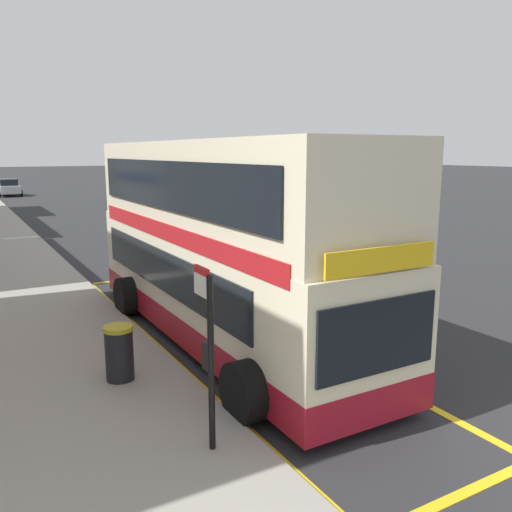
% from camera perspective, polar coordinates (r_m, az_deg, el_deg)
% --- Properties ---
extents(ground_plane, '(260.00, 260.00, 0.00)m').
position_cam_1_polar(ground_plane, '(35.62, -17.43, 3.90)').
color(ground_plane, '#28282B').
extents(double_decker_bus, '(3.19, 10.13, 4.40)m').
position_cam_1_polar(double_decker_bus, '(11.74, -3.80, 0.73)').
color(double_decker_bus, beige).
rests_on(double_decker_bus, ground).
extents(bus_bay_markings, '(3.16, 13.30, 0.01)m').
position_cam_1_polar(bus_bay_markings, '(12.31, -3.56, -8.69)').
color(bus_bay_markings, gold).
rests_on(bus_bay_markings, ground).
extents(bus_stop_sign, '(0.09, 0.51, 2.53)m').
position_cam_1_polar(bus_stop_sign, '(7.26, -5.15, -9.31)').
color(bus_stop_sign, black).
rests_on(bus_stop_sign, pavement_near).
extents(parked_car_silver_across, '(2.09, 4.20, 1.62)m').
position_cam_1_polar(parked_car_silver_across, '(56.46, -25.03, 6.68)').
color(parked_car_silver_across, '#B2B5BA').
rests_on(parked_car_silver_across, ground).
extents(parked_car_navy_distant, '(2.09, 4.20, 1.62)m').
position_cam_1_polar(parked_car_navy_distant, '(44.95, -13.82, 6.51)').
color(parked_car_navy_distant, navy).
rests_on(parked_car_navy_distant, ground).
extents(parked_car_grey_ahead, '(2.09, 4.20, 1.62)m').
position_cam_1_polar(parked_car_grey_ahead, '(29.75, -5.29, 4.58)').
color(parked_car_grey_ahead, slate).
rests_on(parked_car_grey_ahead, ground).
extents(litter_bin, '(0.53, 0.53, 1.00)m').
position_cam_1_polar(litter_bin, '(9.96, -14.47, -10.02)').
color(litter_bin, black).
rests_on(litter_bin, pavement_near).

